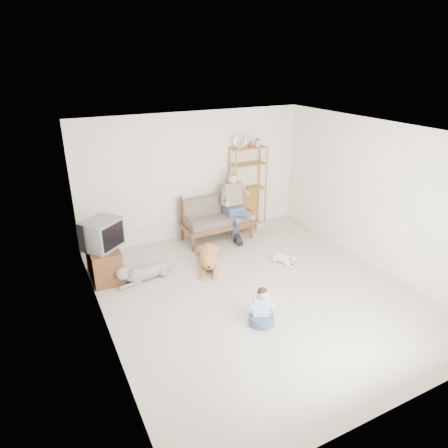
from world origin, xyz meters
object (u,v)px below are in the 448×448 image
etagere (247,188)px  loveseat (216,217)px  golden_retriever (209,258)px  tv_stand (104,262)px

etagere → loveseat: bearing=-167.9°
loveseat → golden_retriever: size_ratio=1.12×
loveseat → tv_stand: size_ratio=1.68×
loveseat → tv_stand: bearing=-167.4°
tv_stand → golden_retriever: tv_stand is taller
tv_stand → etagere: bearing=13.2°
loveseat → golden_retriever: (-0.68, -1.10, -0.31)m
etagere → tv_stand: bearing=-166.6°
loveseat → etagere: etagere is taller
loveseat → golden_retriever: 1.33m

